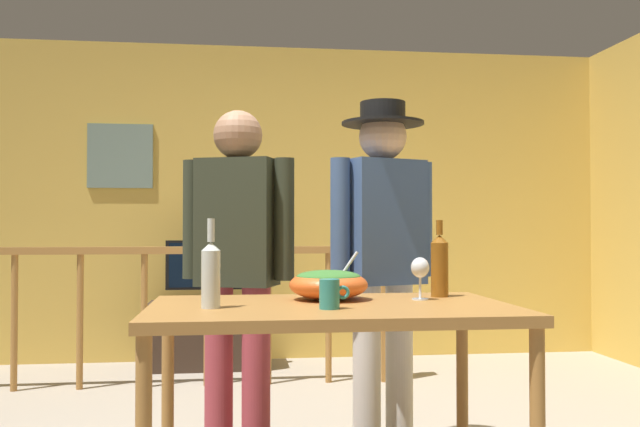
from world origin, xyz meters
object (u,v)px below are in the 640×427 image
wine_glass (420,270)px  tv_console (207,335)px  wine_bottle_amber (440,265)px  person_standing_right (383,246)px  flat_screen_tv (208,266)px  serving_table (331,326)px  mug_teal (330,294)px  framed_picture (120,156)px  salad_bowl (329,283)px  wine_bottle_clear (211,273)px  stair_railing (211,295)px  person_standing_left (238,257)px

wine_glass → tv_console: bearing=108.5°
wine_bottle_amber → person_standing_right: bearing=107.5°
tv_console → flat_screen_tv: (0.00, -0.03, 0.54)m
flat_screen_tv → serving_table: (0.57, -2.87, -0.07)m
wine_bottle_amber → mug_teal: bearing=-144.2°
flat_screen_tv → person_standing_right: size_ratio=0.38×
serving_table → wine_glass: wine_glass is taller
framed_picture → tv_console: 1.61m
salad_bowl → wine_bottle_clear: bearing=-153.0°
wine_bottle_clear → framed_picture: bearing=104.5°
stair_railing → person_standing_left: 1.66m
salad_bowl → mug_teal: size_ratio=2.88×
framed_picture → tv_console: (0.71, -0.29, -1.41)m
serving_table → person_standing_right: bearing=63.0°
tv_console → person_standing_right: size_ratio=0.54×
tv_console → wine_bottle_amber: 2.96m
mug_teal → person_standing_left: person_standing_left is taller
serving_table → wine_glass: bearing=17.6°
mug_teal → framed_picture: bearing=110.7°
person_standing_right → salad_bowl: bearing=36.8°
wine_bottle_amber → flat_screen_tv: bearing=111.5°
flat_screen_tv → wine_glass: 2.91m
tv_console → person_standing_left: bearing=-84.3°
stair_railing → person_standing_left: (0.18, -1.62, 0.33)m
framed_picture → mug_teal: framed_picture is taller
wine_bottle_clear → person_standing_left: bearing=82.6°
flat_screen_tv → mug_teal: 3.06m
tv_console → wine_bottle_clear: bearing=-87.5°
serving_table → salad_bowl: (0.01, 0.17, 0.15)m
flat_screen_tv → serving_table: 2.93m
flat_screen_tv → serving_table: bearing=-78.9°
stair_railing → wine_bottle_amber: 2.31m
serving_table → wine_bottle_clear: bearing=-171.7°
flat_screen_tv → salad_bowl: size_ratio=2.05×
mug_teal → person_standing_right: bearing=65.7°
wine_bottle_amber → wine_bottle_clear: 0.96m
framed_picture → wine_bottle_amber: framed_picture is taller
wine_bottle_clear → person_standing_right: bearing=43.3°
tv_console → wine_glass: bearing=-71.5°
salad_bowl → person_standing_right: person_standing_right is taller
tv_console → flat_screen_tv: 0.54m
framed_picture → wine_bottle_amber: 3.53m
serving_table → mug_teal: (-0.02, -0.14, 0.13)m
person_standing_right → person_standing_left: bearing=-20.1°
tv_console → wine_glass: 3.01m
flat_screen_tv → person_standing_left: bearing=-84.2°
stair_railing → person_standing_right: (0.86, -1.62, 0.38)m
person_standing_left → person_standing_right: 0.68m
framed_picture → stair_railing: 1.58m
flat_screen_tv → person_standing_right: (0.91, -2.21, 0.21)m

